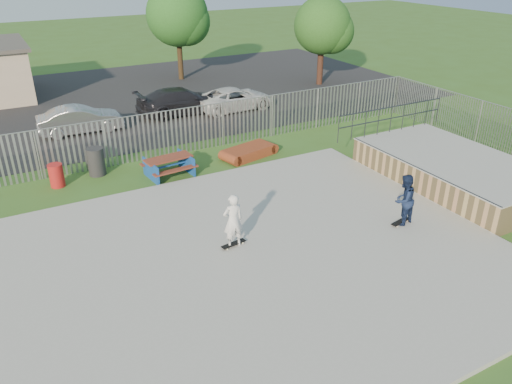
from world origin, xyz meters
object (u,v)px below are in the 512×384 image
funbox (249,152)px  trash_bin_red (56,175)px  trash_bin_grey (96,162)px  car_silver (80,120)px  tree_right (322,26)px  picnic_table (169,166)px  skater_white (233,221)px  tree_mid (177,15)px  car_dark (181,101)px  skater_navy (404,200)px  car_white (235,99)px

funbox → trash_bin_red: (-7.77, 0.83, 0.23)m
trash_bin_grey → funbox: bearing=-11.1°
trash_bin_grey → car_silver: car_silver is taller
tree_right → picnic_table: bearing=-146.0°
trash_bin_grey → skater_white: skater_white is taller
tree_mid → skater_white: 22.41m
picnic_table → car_silver: car_silver is taller
tree_mid → skater_white: size_ratio=3.70×
picnic_table → car_dark: bearing=59.6°
funbox → tree_mid: bearing=66.7°
car_dark → tree_mid: (2.89, 7.63, 3.49)m
trash_bin_red → trash_bin_grey: (1.57, 0.38, 0.11)m
trash_bin_grey → skater_white: (2.29, -7.58, 0.44)m
trash_bin_red → skater_navy: size_ratio=0.53×
tree_mid → car_silver: bearing=-135.5°
trash_bin_red → car_silver: size_ratio=0.23×
skater_navy → skater_white: (-5.33, 1.38, 0.00)m
car_white → tree_right: bearing=-73.2°
funbox → tree_right: (10.12, 9.08, 3.52)m
car_dark → tree_mid: bearing=-20.6°
car_silver → car_dark: size_ratio=0.81×
skater_white → trash_bin_red: bearing=-60.7°
picnic_table → car_silver: (-2.00, 6.92, 0.28)m
trash_bin_red → car_dark: size_ratio=0.18×
picnic_table → funbox: (3.71, 0.26, -0.18)m
car_dark → skater_navy: skater_navy is taller
picnic_table → car_dark: 8.21m
car_dark → skater_navy: bearing=-173.3°
funbox → picnic_table: bearing=170.6°
trash_bin_red → car_white: size_ratio=0.20×
funbox → skater_navy: 7.92m
skater_white → funbox: bearing=-120.4°
car_dark → skater_navy: size_ratio=2.87×
trash_bin_red → car_dark: bearing=40.5°
tree_right → skater_navy: size_ratio=3.28×
trash_bin_red → tree_mid: bearing=53.5°
car_dark → tree_mid: tree_mid is taller
tree_mid → skater_navy: bearing=-93.0°
trash_bin_grey → car_white: size_ratio=0.25×
trash_bin_red → car_silver: 6.18m
trash_bin_red → skater_navy: 12.59m
car_silver → skater_navy: skater_navy is taller
picnic_table → skater_navy: (5.14, -7.49, 0.60)m
car_white → skater_navy: skater_navy is taller
funbox → car_silver: car_silver is taller
trash_bin_grey → skater_white: bearing=-73.2°
car_silver → trash_bin_red: bearing=163.1°
trash_bin_red → skater_white: 8.19m
trash_bin_grey → trash_bin_red: bearing=-166.3°
car_dark → picnic_table: bearing=155.5°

